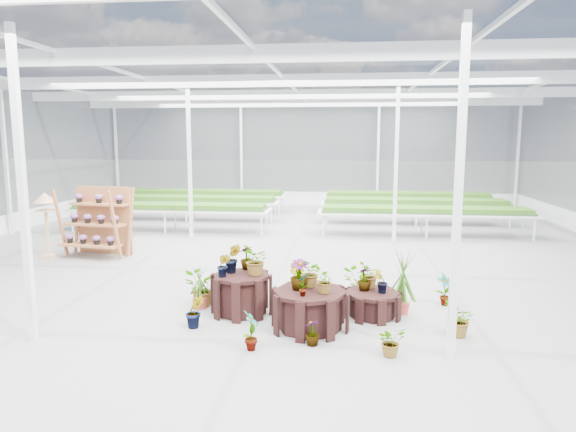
# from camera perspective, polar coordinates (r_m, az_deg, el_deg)

# --- Properties ---
(ground_plane) EXTENTS (24.00, 24.00, 0.00)m
(ground_plane) POSITION_cam_1_polar(r_m,az_deg,el_deg) (11.28, -1.80, -6.54)
(ground_plane) COLOR gray
(ground_plane) RESTS_ON ground
(greenhouse_shell) EXTENTS (18.00, 24.00, 4.50)m
(greenhouse_shell) POSITION_cam_1_polar(r_m,az_deg,el_deg) (10.91, -1.86, 4.94)
(greenhouse_shell) COLOR white
(greenhouse_shell) RESTS_ON ground
(steel_frame) EXTENTS (18.00, 24.00, 4.50)m
(steel_frame) POSITION_cam_1_polar(r_m,az_deg,el_deg) (10.91, -1.86, 4.94)
(steel_frame) COLOR silver
(steel_frame) RESTS_ON ground
(nursery_benches) EXTENTS (16.00, 7.00, 0.84)m
(nursery_benches) POSITION_cam_1_polar(r_m,az_deg,el_deg) (18.22, 1.32, 0.63)
(nursery_benches) COLOR silver
(nursery_benches) RESTS_ON ground
(plinth_tall) EXTENTS (1.02, 1.02, 0.68)m
(plinth_tall) POSITION_cam_1_polar(r_m,az_deg,el_deg) (8.81, -5.18, -8.62)
(plinth_tall) COLOR black
(plinth_tall) RESTS_ON ground
(plinth_mid) EXTENTS (1.37, 1.37, 0.62)m
(plinth_mid) POSITION_cam_1_polar(r_m,az_deg,el_deg) (8.11, 2.45, -10.37)
(plinth_mid) COLOR black
(plinth_mid) RESTS_ON ground
(plinth_low) EXTENTS (1.15, 1.15, 0.42)m
(plinth_low) POSITION_cam_1_polar(r_m,az_deg,el_deg) (8.80, 9.36, -9.61)
(plinth_low) COLOR black
(plinth_low) RESTS_ON ground
(shelf_rack) EXTENTS (1.76, 1.12, 1.74)m
(shelf_rack) POSITION_cam_1_polar(r_m,az_deg,el_deg) (13.73, -20.58, -0.65)
(shelf_rack) COLOR #965832
(shelf_rack) RESTS_ON ground
(bird_table) EXTENTS (0.41, 0.41, 1.64)m
(bird_table) POSITION_cam_1_polar(r_m,az_deg,el_deg) (14.01, -25.24, -0.95)
(bird_table) COLOR tan
(bird_table) RESTS_ON ground
(nursery_plants) EXTENTS (4.88, 3.07, 1.34)m
(nursery_plants) POSITION_cam_1_polar(r_m,az_deg,el_deg) (8.73, 2.02, -7.70)
(nursery_plants) COLOR #2C5714
(nursery_plants) RESTS_ON ground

